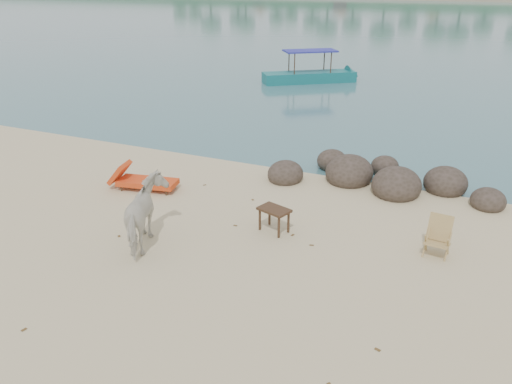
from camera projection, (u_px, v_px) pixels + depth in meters
water at (467, 11)px, 85.24m from camera, size 400.00×400.00×0.00m
boulders at (379, 179)px, 14.09m from camera, size 6.35×2.93×1.02m
cow at (147, 216)px, 10.73m from camera, size 1.47×1.92×1.48m
side_table at (274, 221)px, 11.48m from camera, size 0.82×0.66×0.57m
lounge_chair at (147, 180)px, 13.75m from camera, size 2.14×1.09×0.61m
deck_chair at (438, 239)px, 10.42m from camera, size 0.60×0.64×0.84m
boat_near at (310, 55)px, 27.58m from camera, size 5.50×4.50×2.85m
dead_leaves at (225, 250)px, 10.84m from camera, size 8.32×6.87×0.00m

